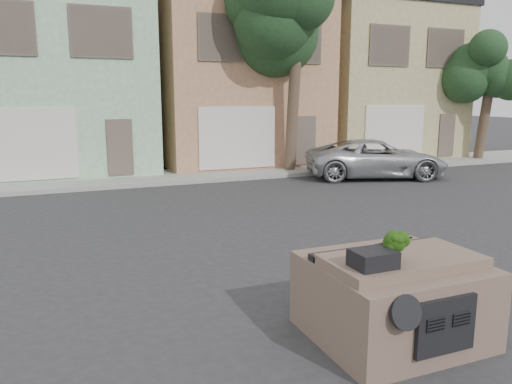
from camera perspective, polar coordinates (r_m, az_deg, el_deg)
ground_plane at (r=9.26m, az=3.62°, el=-8.28°), size 120.00×120.00×0.00m
sidewalk at (r=18.98m, az=-10.50°, el=1.70°), size 40.00×3.00×0.15m
townhouse_mint at (r=22.35m, az=-22.10°, el=11.98°), size 7.20×8.20×7.55m
townhouse_tan at (r=23.70m, az=-3.22°, el=12.63°), size 7.20×8.20×7.55m
townhouse_beige at (r=27.13m, az=12.24°, el=12.18°), size 7.20×8.20×7.55m
silver_pickup at (r=19.49m, az=13.47°, el=1.60°), size 5.71×3.95×1.45m
tree_near at (r=19.79m, az=4.27°, el=14.35°), size 4.40×4.00×8.50m
tree_far at (r=25.84m, az=24.75°, el=9.80°), size 3.20×3.00×6.00m
car_dashboard at (r=6.68m, az=15.32°, el=-11.26°), size 2.00×1.80×1.12m
instrument_hump at (r=5.86m, az=13.23°, el=-7.44°), size 0.48×0.38×0.20m
wiper_arm at (r=6.94m, az=15.47°, el=-5.43°), size 0.69×0.15×0.02m
broccoli at (r=6.08m, az=15.57°, el=-5.96°), size 0.41×0.41×0.39m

